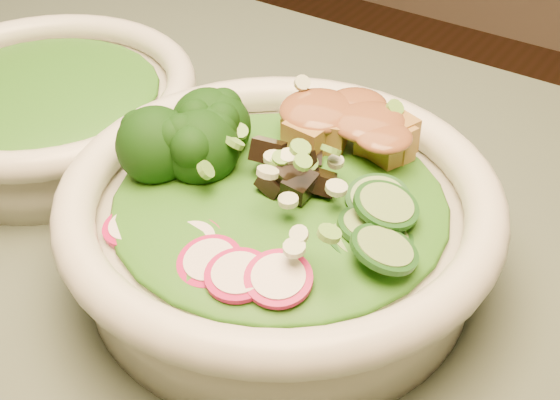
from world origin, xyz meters
The scene contains 12 objects.
dining_table centered at (0.00, 0.00, 0.64)m, with size 1.20×0.80×0.75m.
salad_bowl centered at (0.10, 0.04, 0.79)m, with size 0.29×0.29×0.08m.
side_bowl centered at (-0.14, 0.07, 0.79)m, with size 0.24×0.24×0.07m.
lettuce_bed centered at (0.10, 0.04, 0.81)m, with size 0.22×0.22×0.03m, color #175612.
side_lettuce centered at (-0.14, 0.07, 0.80)m, with size 0.16×0.16×0.02m, color #175612.
broccoli_florets centered at (0.03, 0.04, 0.83)m, with size 0.09×0.07×0.05m, color black, non-canonical shape.
radish_slices centered at (0.10, -0.03, 0.82)m, with size 0.12×0.04×0.02m, color #B20D49, non-canonical shape.
cucumber_slices centered at (0.17, 0.04, 0.83)m, with size 0.07×0.07×0.04m, color #96B967, non-canonical shape.
mushroom_heap centered at (0.10, 0.05, 0.83)m, with size 0.07×0.07×0.04m, color black, non-canonical shape.
tofu_cubes centered at (0.10, 0.11, 0.83)m, with size 0.10×0.06×0.04m, color #A78137, non-canonical shape.
peanut_sauce centered at (0.10, 0.11, 0.84)m, with size 0.07×0.06×0.02m, color brown.
scallion_garnish centered at (0.10, 0.04, 0.84)m, with size 0.20×0.20×0.03m, color #68AB3C, non-canonical shape.
Camera 1 is at (0.32, -0.29, 1.12)m, focal length 50.00 mm.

